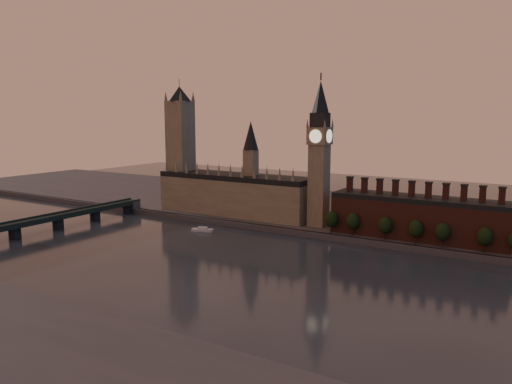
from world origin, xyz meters
TOP-DOWN VIEW (x-y plane):
  - ground at (0.00, 0.00)m, footprint 900.00×900.00m
  - north_bank at (0.00, 178.04)m, footprint 900.00×182.00m
  - palace_of_westminster at (-64.41, 114.91)m, footprint 130.00×30.30m
  - victoria_tower at (-120.00, 115.00)m, footprint 24.00×24.00m
  - big_ben at (10.00, 110.00)m, footprint 15.00×15.00m
  - chimney_block at (80.00, 110.00)m, footprint 110.00×25.00m
  - embankment_tree_0 at (26.97, 93.60)m, footprint 8.60×8.60m
  - embankment_tree_1 at (41.54, 95.10)m, footprint 8.60×8.60m
  - embankment_tree_2 at (63.05, 94.81)m, footprint 8.60×8.60m
  - embankment_tree_3 at (82.27, 94.10)m, footprint 8.60×8.60m
  - embankment_tree_4 at (97.85, 94.69)m, footprint 8.60×8.60m
  - embankment_tree_5 at (120.91, 95.13)m, footprint 8.60×8.60m
  - westminster_bridge at (-155.00, -2.70)m, footprint 14.00×200.00m
  - river_boat at (-60.37, 66.23)m, footprint 16.05×9.16m

SIDE VIEW (x-z plane):
  - ground at x=0.00m, z-range 0.00..0.00m
  - river_boat at x=-60.37m, z-range -0.36..2.73m
  - north_bank at x=0.00m, z-range 0.00..4.00m
  - westminster_bridge at x=-155.00m, z-range 1.66..13.21m
  - embankment_tree_0 at x=26.97m, z-range 6.03..20.91m
  - embankment_tree_1 at x=41.54m, z-range 6.03..20.91m
  - embankment_tree_2 at x=63.05m, z-range 6.03..20.91m
  - embankment_tree_3 at x=82.27m, z-range 6.03..20.91m
  - embankment_tree_4 at x=97.85m, z-range 6.03..20.91m
  - embankment_tree_5 at x=120.91m, z-range 6.03..20.91m
  - chimney_block at x=80.00m, z-range -0.68..36.32m
  - palace_of_westminster at x=-64.41m, z-range -15.37..58.63m
  - big_ben at x=10.00m, z-range 3.33..110.33m
  - victoria_tower at x=-120.00m, z-range 5.09..113.09m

